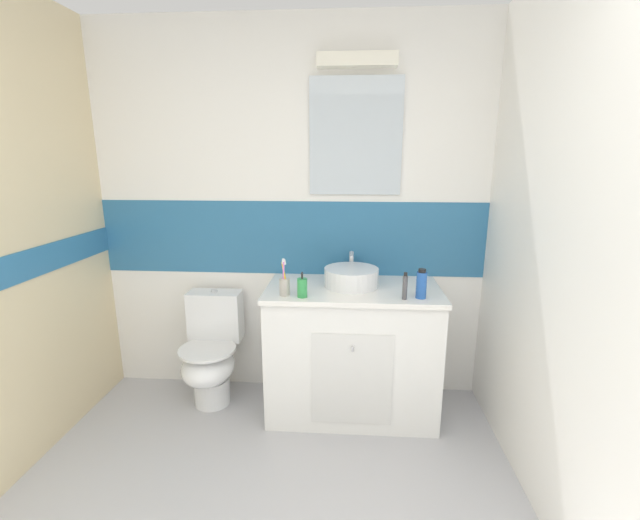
{
  "coord_description": "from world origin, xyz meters",
  "views": [
    {
      "loc": [
        0.4,
        -0.4,
        1.64
      ],
      "look_at": [
        0.24,
        1.82,
        1.09
      ],
      "focal_mm": 23.7,
      "sensor_mm": 36.0,
      "label": 1
    }
  ],
  "objects_px": {
    "toothbrush_cup": "(285,285)",
    "sink_basin": "(351,276)",
    "toothpaste_tube_upright": "(405,287)",
    "mouthwash_bottle": "(421,284)",
    "soap_dispenser": "(302,288)",
    "toilet": "(211,353)"
  },
  "relations": [
    {
      "from": "soap_dispenser",
      "to": "toothbrush_cup",
      "type": "bearing_deg",
      "value": 166.94
    },
    {
      "from": "toilet",
      "to": "toothbrush_cup",
      "type": "bearing_deg",
      "value": -22.48
    },
    {
      "from": "toothbrush_cup",
      "to": "toothpaste_tube_upright",
      "type": "distance_m",
      "value": 0.69
    },
    {
      "from": "sink_basin",
      "to": "soap_dispenser",
      "type": "distance_m",
      "value": 0.37
    },
    {
      "from": "sink_basin",
      "to": "mouthwash_bottle",
      "type": "height_order",
      "value": "sink_basin"
    },
    {
      "from": "toothpaste_tube_upright",
      "to": "mouthwash_bottle",
      "type": "height_order",
      "value": "mouthwash_bottle"
    },
    {
      "from": "mouthwash_bottle",
      "to": "sink_basin",
      "type": "bearing_deg",
      "value": 152.78
    },
    {
      "from": "soap_dispenser",
      "to": "sink_basin",
      "type": "bearing_deg",
      "value": 39.87
    },
    {
      "from": "sink_basin",
      "to": "mouthwash_bottle",
      "type": "bearing_deg",
      "value": -27.22
    },
    {
      "from": "toothbrush_cup",
      "to": "toilet",
      "type": "bearing_deg",
      "value": 157.52
    },
    {
      "from": "toothbrush_cup",
      "to": "toothpaste_tube_upright",
      "type": "bearing_deg",
      "value": -1.94
    },
    {
      "from": "toothbrush_cup",
      "to": "soap_dispenser",
      "type": "relative_size",
      "value": 1.47
    },
    {
      "from": "sink_basin",
      "to": "toilet",
      "type": "bearing_deg",
      "value": 179.12
    },
    {
      "from": "soap_dispenser",
      "to": "mouthwash_bottle",
      "type": "xyz_separation_m",
      "value": [
        0.68,
        0.03,
        0.02
      ]
    },
    {
      "from": "toilet",
      "to": "mouthwash_bottle",
      "type": "bearing_deg",
      "value": -9.35
    },
    {
      "from": "sink_basin",
      "to": "toothbrush_cup",
      "type": "xyz_separation_m",
      "value": [
        -0.39,
        -0.21,
        -0.0
      ]
    },
    {
      "from": "toothbrush_cup",
      "to": "sink_basin",
      "type": "bearing_deg",
      "value": 28.5
    },
    {
      "from": "sink_basin",
      "to": "toothpaste_tube_upright",
      "type": "height_order",
      "value": "sink_basin"
    },
    {
      "from": "toothpaste_tube_upright",
      "to": "toothbrush_cup",
      "type": "bearing_deg",
      "value": 178.06
    },
    {
      "from": "toothpaste_tube_upright",
      "to": "mouthwash_bottle",
      "type": "distance_m",
      "value": 0.1
    },
    {
      "from": "toilet",
      "to": "toothbrush_cup",
      "type": "xyz_separation_m",
      "value": [
        0.54,
        -0.23,
        0.56
      ]
    },
    {
      "from": "sink_basin",
      "to": "mouthwash_bottle",
      "type": "distance_m",
      "value": 0.45
    }
  ]
}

